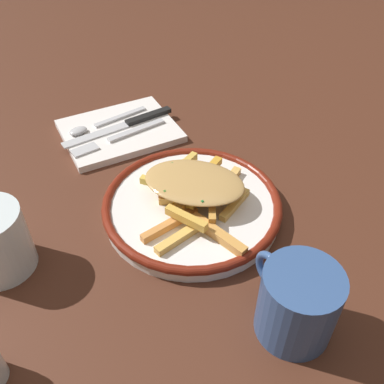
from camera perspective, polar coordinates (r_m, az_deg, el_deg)
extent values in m
plane|color=#4A2618|center=(0.62, 0.00, -2.67)|extent=(2.60, 2.60, 0.00)
cylinder|color=white|center=(0.61, 0.00, -2.05)|extent=(0.25, 0.25, 0.02)
torus|color=maroon|center=(0.60, 0.00, -1.42)|extent=(0.26, 0.26, 0.01)
cube|color=#CD833E|center=(0.60, -1.22, 0.01)|extent=(0.04, 0.07, 0.01)
cube|color=gold|center=(0.58, 2.71, -1.48)|extent=(0.07, 0.05, 0.01)
cube|color=gold|center=(0.58, 1.62, -0.50)|extent=(0.05, 0.07, 0.01)
cube|color=gold|center=(0.64, 0.51, 2.35)|extent=(0.08, 0.01, 0.01)
cube|color=gold|center=(0.55, -0.78, -3.54)|extent=(0.06, 0.04, 0.01)
cube|color=#E7B14B|center=(0.63, -1.12, 2.73)|extent=(0.05, 0.07, 0.01)
cube|color=gold|center=(0.60, 0.21, -1.09)|extent=(0.05, 0.09, 0.01)
cube|color=#E5C74F|center=(0.60, 0.81, 0.33)|extent=(0.05, 0.06, 0.01)
cube|color=gold|center=(0.60, -1.78, 1.08)|extent=(0.08, 0.01, 0.01)
cube|color=#D68942|center=(0.57, -3.00, -4.36)|extent=(0.02, 0.09, 0.01)
cube|color=gold|center=(0.60, -0.04, -0.68)|extent=(0.04, 0.07, 0.01)
cube|color=#E4AF58|center=(0.62, 4.37, 0.95)|extent=(0.05, 0.08, 0.01)
cube|color=gold|center=(0.63, -4.15, 1.03)|extent=(0.06, 0.05, 0.01)
cube|color=#DEB653|center=(0.62, -4.27, 0.86)|extent=(0.06, 0.01, 0.01)
cube|color=gold|center=(0.63, 2.02, 2.62)|extent=(0.04, 0.07, 0.01)
cube|color=gold|center=(0.59, -0.10, -0.53)|extent=(0.04, 0.07, 0.01)
cube|color=gold|center=(0.60, 0.26, -1.17)|extent=(0.01, 0.06, 0.01)
cube|color=#E6B250|center=(0.55, -1.31, -5.87)|extent=(0.03, 0.08, 0.01)
cube|color=gold|center=(0.63, -1.41, 3.30)|extent=(0.04, 0.07, 0.01)
cube|color=#E3AD53|center=(0.61, 3.73, -0.41)|extent=(0.04, 0.07, 0.01)
cube|color=gold|center=(0.55, 3.49, -5.70)|extent=(0.09, 0.03, 0.01)
cube|color=#E0B253|center=(0.60, 5.77, -1.69)|extent=(0.04, 0.07, 0.01)
ellipsoid|color=tan|center=(0.59, 0.31, 1.38)|extent=(0.17, 0.17, 0.01)
cube|color=#20702D|center=(0.56, 1.41, -1.26)|extent=(0.00, 0.00, 0.00)
cube|color=#386E26|center=(0.57, -3.67, 0.11)|extent=(0.00, 0.00, 0.00)
cube|color=#326327|center=(0.60, 1.53, 2.74)|extent=(0.00, 0.00, 0.00)
cube|color=#276C2C|center=(0.62, -3.05, 3.69)|extent=(0.00, 0.00, 0.00)
cube|color=#2B5833|center=(0.58, 0.80, 0.94)|extent=(0.00, 0.00, 0.00)
cube|color=#3D6224|center=(0.59, 0.58, 1.65)|extent=(0.00, 0.00, 0.00)
cube|color=silver|center=(0.78, -9.71, 8.10)|extent=(0.17, 0.20, 0.01)
cube|color=silver|center=(0.76, -7.46, 8.23)|extent=(0.02, 0.11, 0.01)
cube|color=silver|center=(0.73, -14.21, 5.50)|extent=(0.03, 0.05, 0.00)
cube|color=black|center=(0.79, -5.87, 10.11)|extent=(0.02, 0.09, 0.01)
cube|color=silver|center=(0.76, -12.82, 7.47)|extent=(0.02, 0.12, 0.00)
cube|color=silver|center=(0.80, -9.59, 9.93)|extent=(0.02, 0.10, 0.00)
ellipsoid|color=silver|center=(0.77, -15.03, 7.93)|extent=(0.03, 0.03, 0.01)
cylinder|color=#33528A|center=(0.48, 13.90, -14.46)|extent=(0.08, 0.08, 0.09)
torus|color=#33528A|center=(0.49, 10.38, -10.47)|extent=(0.05, 0.01, 0.05)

